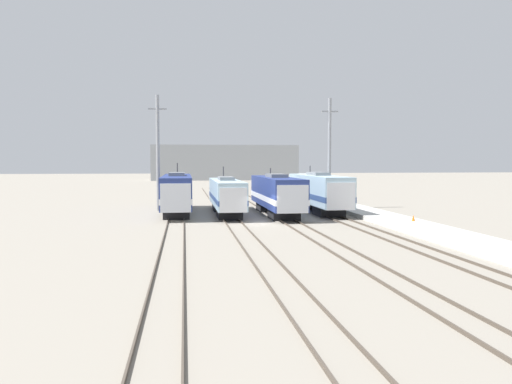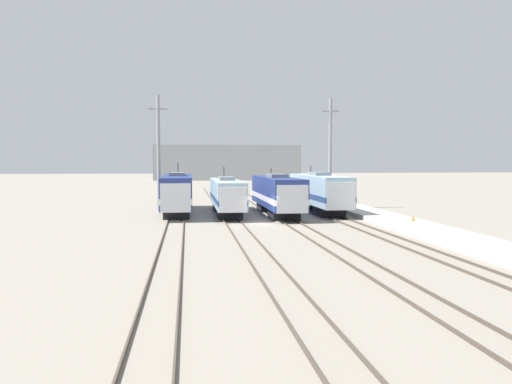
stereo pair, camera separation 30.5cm
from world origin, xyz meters
The scene contains 14 objects.
ground_plane centered at (0.00, 0.00, 0.00)m, with size 400.00×400.00×0.00m, color gray.
rail_pair_far_left centered at (-7.70, 0.00, 0.07)m, with size 1.50×120.00×0.15m.
rail_pair_center_left centered at (-2.57, 0.00, 0.07)m, with size 1.51×120.00×0.15m.
rail_pair_center_right centered at (2.57, 0.00, 0.07)m, with size 1.51×120.00×0.15m.
rail_pair_far_right centered at (7.70, 0.00, 0.07)m, with size 1.50×120.00×0.15m.
locomotive_far_left centered at (-7.70, 9.50, 2.25)m, with size 3.02×17.57×5.39m.
locomotive_center_left centered at (-2.57, 7.95, 2.04)m, with size 2.75×16.12×4.99m.
locomotive_center_right centered at (2.57, 6.72, 2.19)m, with size 3.12×16.13×4.83m.
locomotive_far_right centered at (7.70, 9.06, 2.25)m, with size 3.06×16.48×5.05m.
catenary_tower_left centered at (-9.84, 13.41, 6.62)m, with size 2.03×0.40×12.99m.
catenary_tower_right centered at (10.10, 13.41, 6.62)m, with size 2.03×0.40×12.99m.
platform centered at (11.88, 0.00, 0.21)m, with size 4.00×120.00×0.42m.
traffic_cone centered at (12.56, -3.59, 0.68)m, with size 0.29×0.29×0.52m.
depot_building centered at (5.43, 109.07, 5.31)m, with size 44.30×8.89×10.61m.
Camera 2 is at (-6.59, -43.88, 5.48)m, focal length 35.00 mm.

